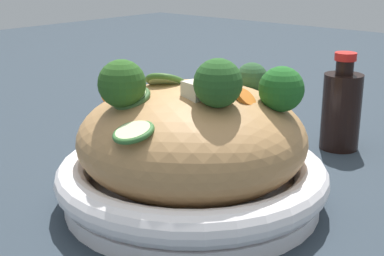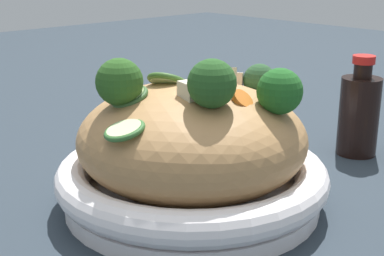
# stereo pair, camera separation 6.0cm
# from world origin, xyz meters

# --- Properties ---
(ground_plane) EXTENTS (3.00, 3.00, 0.00)m
(ground_plane) POSITION_xyz_m (0.00, 0.00, 0.00)
(ground_plane) COLOR #263039
(serving_bowl) EXTENTS (0.30, 0.30, 0.05)m
(serving_bowl) POSITION_xyz_m (0.00, 0.00, 0.03)
(serving_bowl) COLOR white
(serving_bowl) RESTS_ON ground_plane
(noodle_heap) EXTENTS (0.25, 0.25, 0.12)m
(noodle_heap) POSITION_xyz_m (-0.00, -0.00, 0.08)
(noodle_heap) COLOR #AD7E4C
(noodle_heap) RESTS_ON serving_bowl
(broccoli_florets) EXTENTS (0.23, 0.17, 0.08)m
(broccoli_florets) POSITION_xyz_m (-0.00, 0.03, 0.14)
(broccoli_florets) COLOR #8CAE74
(broccoli_florets) RESTS_ON serving_bowl
(carrot_coins) EXTENTS (0.08, 0.17, 0.04)m
(carrot_coins) POSITION_xyz_m (0.02, -0.00, 0.13)
(carrot_coins) COLOR orange
(carrot_coins) RESTS_ON serving_bowl
(zucchini_slices) EXTENTS (0.15, 0.11, 0.05)m
(zucchini_slices) POSITION_xyz_m (0.04, -0.00, 0.13)
(zucchini_slices) COLOR beige
(zucchini_slices) RESTS_ON serving_bowl
(chicken_chunks) EXTENTS (0.15, 0.09, 0.05)m
(chicken_chunks) POSITION_xyz_m (-0.04, -0.00, 0.13)
(chicken_chunks) COLOR beige
(chicken_chunks) RESTS_ON serving_bowl
(soy_sauce_bottle) EXTENTS (0.05, 0.05, 0.14)m
(soy_sauce_bottle) POSITION_xyz_m (-0.28, 0.04, 0.06)
(soy_sauce_bottle) COLOR black
(soy_sauce_bottle) RESTS_ON ground_plane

